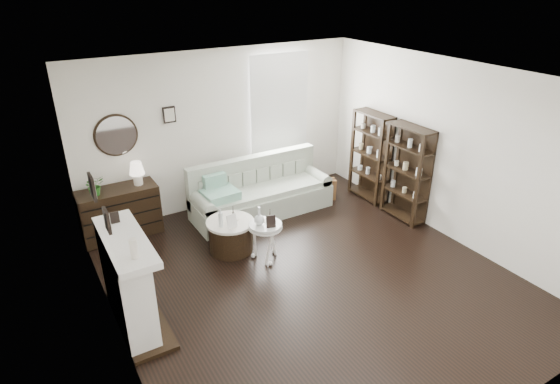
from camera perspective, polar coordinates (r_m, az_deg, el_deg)
room at (r=8.31m, az=-2.36°, el=9.92°), size 5.50×5.50×5.50m
fireplace at (r=5.74m, az=-17.97°, el=-10.79°), size 0.50×1.40×1.84m
shelf_unit_far at (r=8.54m, az=11.00°, el=4.28°), size 0.30×0.80×1.60m
shelf_unit_near at (r=7.94m, az=15.21°, el=2.21°), size 0.30×0.80×1.60m
sofa at (r=8.07m, az=-2.46°, el=-0.32°), size 2.41×0.83×0.94m
quilt at (r=7.57m, az=-7.31°, el=-0.33°), size 0.58×0.48×0.14m
suitcase at (r=8.57m, az=4.86°, el=0.33°), size 0.60×0.41×0.38m
dresser at (r=7.72m, az=-18.95°, el=-2.35°), size 1.19×0.51×0.79m
table_lamp at (r=7.54m, az=-17.02°, el=2.18°), size 0.30×0.30×0.37m
potted_plant at (r=7.41m, az=-21.67°, el=0.74°), size 0.31×0.28×0.30m
drum_table at (r=7.01m, az=-6.02°, el=-5.29°), size 0.71×0.71×0.49m
pedestal_table at (r=6.63m, az=-1.80°, el=-4.26°), size 0.48×0.48×0.58m
eiffel_drum at (r=6.91m, az=-5.73°, el=-2.57°), size 0.13×0.13×0.18m
bottle_drum at (r=6.70m, az=-7.25°, el=-3.17°), size 0.06×0.06×0.28m
card_frame_drum at (r=6.68m, az=-5.89°, el=-3.54°), size 0.16×0.07×0.20m
eiffel_ped at (r=6.63m, az=-1.23°, el=-2.92°), size 0.12×0.12×0.17m
flask_ped at (r=6.52m, az=-2.56°, el=-2.93°), size 0.15×0.15×0.28m
card_frame_ped at (r=6.47m, az=-1.11°, el=-3.62°), size 0.14×0.09×0.18m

